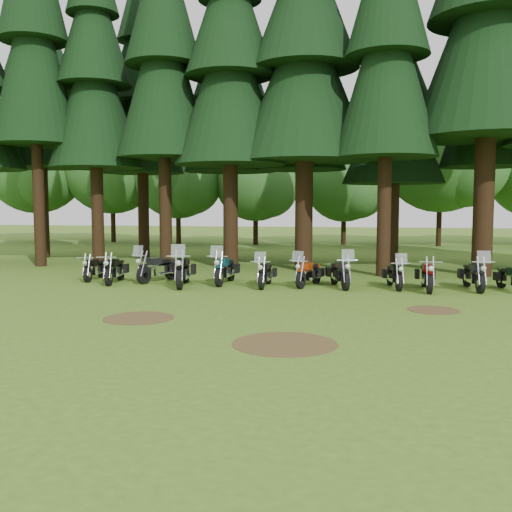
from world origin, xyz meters
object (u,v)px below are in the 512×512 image
object	(u,v)px
motorcycle_0	(95,269)
motorcycle_8	(394,276)
motorcycle_2	(158,269)
motorcycle_1	(115,271)
motorcycle_6	(309,274)
motorcycle_9	(427,277)
motorcycle_7	(340,274)
motorcycle_11	(511,279)
motorcycle_3	(183,272)
motorcycle_10	(474,276)
motorcycle_4	(225,270)
motorcycle_5	(265,274)

from	to	relation	value
motorcycle_0	motorcycle_8	bearing A→B (deg)	-5.28
motorcycle_2	motorcycle_8	bearing A→B (deg)	18.90
motorcycle_0	motorcycle_1	xyz separation A→B (m)	(1.11, -0.66, 0.05)
motorcycle_6	motorcycle_9	bearing A→B (deg)	12.95
motorcycle_0	motorcycle_9	bearing A→B (deg)	-6.72
motorcycle_1	motorcycle_7	world-z (taller)	motorcycle_7
motorcycle_6	motorcycle_2	bearing A→B (deg)	-164.88
motorcycle_2	motorcycle_9	world-z (taller)	motorcycle_2
motorcycle_11	motorcycle_7	bearing A→B (deg)	169.93
motorcycle_3	motorcycle_11	bearing A→B (deg)	-5.44
motorcycle_1	motorcycle_9	xyz separation A→B (m)	(11.08, 0.17, 0.01)
motorcycle_2	motorcycle_1	bearing A→B (deg)	-134.22
motorcycle_3	motorcycle_7	xyz separation A→B (m)	(5.46, 0.72, -0.05)
motorcycle_10	motorcycle_8	bearing A→B (deg)	176.03
motorcycle_3	motorcycle_7	bearing A→B (deg)	-2.62
motorcycle_3	motorcycle_9	bearing A→B (deg)	-6.60
motorcycle_0	motorcycle_2	bearing A→B (deg)	-4.10
motorcycle_2	motorcycle_11	xyz separation A→B (m)	(12.43, -0.11, -0.07)
motorcycle_4	motorcycle_10	bearing A→B (deg)	1.98
motorcycle_5	motorcycle_10	bearing A→B (deg)	4.47
motorcycle_0	motorcycle_11	size ratio (longest dim) A/B	1.02
motorcycle_4	motorcycle_8	distance (m)	6.00
motorcycle_0	motorcycle_10	size ratio (longest dim) A/B	0.87
motorcycle_10	motorcycle_1	bearing A→B (deg)	177.28
motorcycle_4	motorcycle_10	world-z (taller)	motorcycle_4
motorcycle_0	motorcycle_3	world-z (taller)	motorcycle_3
motorcycle_7	motorcycle_8	distance (m)	1.87
motorcycle_7	motorcycle_11	distance (m)	5.66
motorcycle_4	motorcycle_8	world-z (taller)	motorcycle_4
motorcycle_0	motorcycle_6	world-z (taller)	motorcycle_6
motorcycle_0	motorcycle_6	size ratio (longest dim) A/B	0.95
motorcycle_9	motorcycle_11	world-z (taller)	motorcycle_9
motorcycle_8	motorcycle_10	bearing A→B (deg)	-7.76
motorcycle_8	motorcycle_0	bearing A→B (deg)	170.14
motorcycle_2	motorcycle_3	distance (m)	1.67
motorcycle_7	motorcycle_10	distance (m)	4.47
motorcycle_2	motorcycle_3	size ratio (longest dim) A/B	0.89
motorcycle_1	motorcycle_10	size ratio (longest dim) A/B	0.97
motorcycle_7	motorcycle_9	distance (m)	2.91
motorcycle_1	motorcycle_3	distance (m)	2.75
motorcycle_4	motorcycle_5	distance (m)	1.63
motorcycle_0	motorcycle_7	world-z (taller)	motorcycle_7
motorcycle_2	motorcycle_10	world-z (taller)	motorcycle_2
motorcycle_3	motorcycle_6	bearing A→B (deg)	0.48
motorcycle_1	motorcycle_4	distance (m)	4.08
motorcycle_11	motorcycle_10	bearing A→B (deg)	168.92
motorcycle_0	motorcycle_2	xyz separation A→B (m)	(2.52, 0.01, 0.07)
motorcycle_6	motorcycle_10	size ratio (longest dim) A/B	0.92
motorcycle_1	motorcycle_11	size ratio (longest dim) A/B	1.13
motorcycle_4	motorcycle_8	size ratio (longest dim) A/B	1.14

